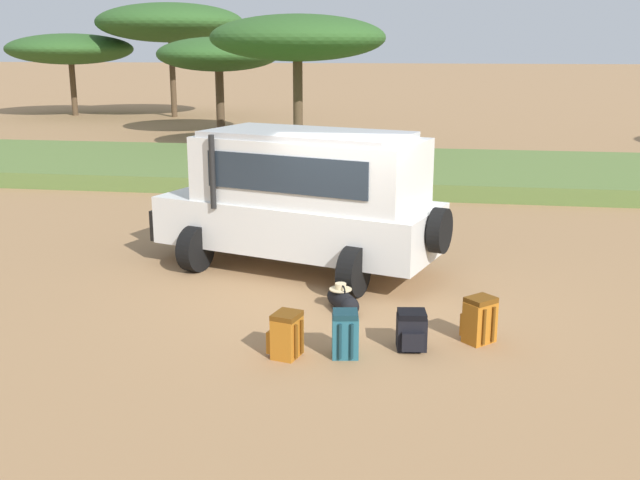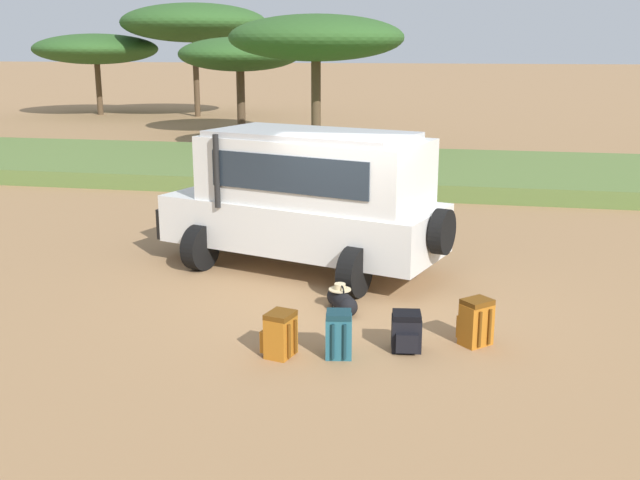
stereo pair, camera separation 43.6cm
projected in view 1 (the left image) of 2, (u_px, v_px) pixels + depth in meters
name	position (u px, v px, depth m)	size (l,w,h in m)	color
ground_plane	(341.00, 297.00, 11.84)	(320.00, 320.00, 0.00)	#9E754C
grass_bank	(390.00, 170.00, 22.48)	(120.00, 7.00, 0.44)	#5B7538
safari_vehicle	(303.00, 197.00, 13.01)	(5.46, 3.61, 2.44)	silver
backpack_beside_front_wheel	(286.00, 335.00, 9.50)	(0.46, 0.45, 0.59)	#B26619
backpack_cluster_center	(345.00, 334.00, 9.50)	(0.37, 0.45, 0.61)	#235B6B
backpack_near_rear_wheel	(412.00, 331.00, 9.75)	(0.42, 0.47, 0.51)	black
backpack_outermost	(479.00, 320.00, 9.96)	(0.50, 0.50, 0.63)	#B26619
duffel_bag_low_black_case	(343.00, 300.00, 11.18)	(0.54, 0.74, 0.40)	black
acacia_tree_left_mid	(70.00, 49.00, 41.55)	(6.88, 6.96, 4.50)	brown
acacia_tree_centre_back	(170.00, 23.00, 40.32)	(7.93, 7.70, 6.08)	brown
acacia_tree_right_mid	(219.00, 55.00, 32.97)	(5.39, 5.71, 4.23)	brown
acacia_tree_far_right	(297.00, 38.00, 26.35)	(6.24, 5.36, 4.93)	brown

